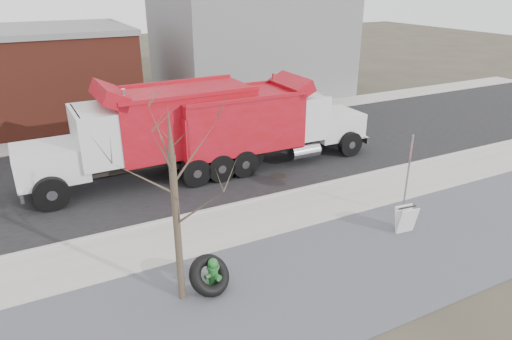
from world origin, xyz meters
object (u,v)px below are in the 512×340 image
fire_hydrant (213,275)px  truck_tire (209,275)px  sandwich_board (406,220)px  dump_truck_red_a (263,122)px  stop_sign (409,162)px  dump_truck_red_b (153,130)px

fire_hydrant → truck_tire: (-0.13, -0.05, 0.07)m
sandwich_board → dump_truck_red_a: (-1.21, 7.66, 1.42)m
sandwich_board → fire_hydrant: bearing=-174.9°
fire_hydrant → dump_truck_red_a: bearing=38.4°
stop_sign → dump_truck_red_a: (-2.02, 6.72, -0.11)m
sandwich_board → dump_truck_red_b: bearing=131.8°
fire_hydrant → dump_truck_red_a: (5.47, 7.52, 1.48)m
fire_hydrant → dump_truck_red_b: size_ratio=0.10×
stop_sign → dump_truck_red_a: dump_truck_red_a is taller
truck_tire → sandwich_board: truck_tire is taller
fire_hydrant → truck_tire: 0.16m
dump_truck_red_b → stop_sign: bearing=131.1°
truck_tire → sandwich_board: (6.82, -0.08, -0.01)m
fire_hydrant → truck_tire: bearing=-174.3°
sandwich_board → dump_truck_red_b: size_ratio=0.10×
stop_sign → sandwich_board: bearing=-151.0°
dump_truck_red_b → dump_truck_red_a: bearing=170.7°
truck_tire → stop_sign: 7.83m
fire_hydrant → sandwich_board: sandwich_board is taller
sandwich_board → dump_truck_red_a: size_ratio=0.10×
truck_tire → dump_truck_red_a: 9.53m
dump_truck_red_a → dump_truck_red_b: (-4.73, 0.66, 0.15)m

